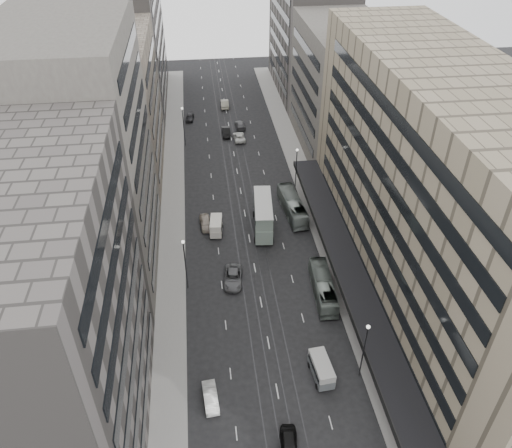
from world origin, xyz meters
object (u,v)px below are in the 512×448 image
panel_van (216,226)px  sedan_0 (289,446)px  sedan_2 (233,278)px  sedan_1 (211,397)px  pedestrian (385,386)px  bus_far (292,206)px  double_decker (263,215)px  bus_near (323,287)px  vw_microbus (321,369)px

panel_van → sedan_0: (5.12, -37.02, -0.63)m
panel_van → sedan_2: panel_van is taller
sedan_1 → pedestrian: bearing=-8.6°
bus_far → sedan_0: size_ratio=2.50×
double_decker → sedan_0: size_ratio=2.19×
sedan_0 → sedan_2: sedan_0 is taller
bus_near → panel_van: size_ratio=2.44×
bus_near → sedan_0: bus_near is taller
bus_far → sedan_1: bus_far is taller
bus_far → double_decker: bearing=30.0°
bus_near → bus_far: size_ratio=0.91×
double_decker → bus_near: bearing=-63.6°
sedan_0 → sedan_2: bearing=103.5°
sedan_0 → double_decker: bearing=92.1°
bus_far → panel_van: bearing=11.7°
bus_near → bus_far: bus_far is taller
bus_near → vw_microbus: size_ratio=2.19×
bus_far → sedan_1: bearing=61.1°
sedan_2 → vw_microbus: bearing=-56.4°
bus_near → bus_far: 19.51m
pedestrian → bus_far: bearing=-121.4°
bus_near → pedestrian: bus_near is taller
bus_near → sedan_2: bus_near is taller
sedan_0 → pedestrian: size_ratio=2.30×
bus_near → sedan_1: bus_near is taller
bus_far → panel_van: 13.47m
bus_near → vw_microbus: bearing=79.1°
sedan_2 → pedestrian: pedestrian is taller
panel_van → vw_microbus: bearing=-64.1°
vw_microbus → pedestrian: bearing=-29.5°
sedan_0 → panel_van: bearing=103.6°
vw_microbus → sedan_0: bearing=-127.0°
bus_near → sedan_1: bearing=45.9°
panel_van → pedestrian: bearing=-55.8°
sedan_2 → double_decker: bearing=70.6°
sedan_0 → pedestrian: pedestrian is taller
vw_microbus → sedan_0: vw_microbus is taller
bus_far → sedan_0: bearing=74.3°
bus_near → panel_van: 20.70m
bus_far → double_decker: (-5.45, -3.79, 1.27)m
vw_microbus → panel_van: size_ratio=1.12×
double_decker → sedan_2: double_decker is taller
pedestrian → sedan_1: bearing=-41.4°
sedan_0 → sedan_1: 9.97m
bus_far → pedestrian: size_ratio=5.75×
sedan_0 → pedestrian: 12.87m
double_decker → vw_microbus: (2.82, -28.77, -1.47)m
pedestrian → panel_van: bearing=-99.7°
double_decker → vw_microbus: bearing=-79.1°
bus_far → sedan_1: (-15.31, -34.29, -0.86)m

